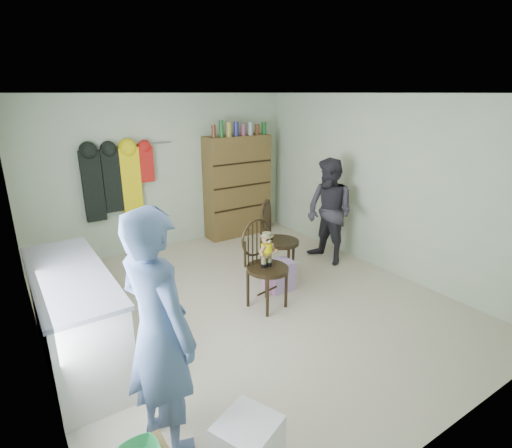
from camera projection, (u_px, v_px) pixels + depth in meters
ground_plane at (248, 304)px, 4.97m from camera, size 5.00×5.00×0.00m
room_walls at (224, 172)px, 4.89m from camera, size 5.00×5.00×5.00m
counter at (75, 317)px, 3.79m from camera, size 0.64×1.86×0.94m
plastic_tub at (248, 445)px, 2.76m from camera, size 0.52×0.51×0.38m
chair_front at (264, 258)px, 4.75m from camera, size 0.56×0.56×1.09m
chair_far at (275, 236)px, 5.54m from camera, size 0.71×0.71×1.13m
striped_bag at (279, 276)px, 5.29m from camera, size 0.37×0.29×0.39m
person_left at (158, 334)px, 2.75m from camera, size 0.62×0.77×1.85m
person_right at (329, 212)px, 5.99m from camera, size 0.64×0.81×1.60m
dresser at (238, 186)px, 7.16m from camera, size 1.20×0.39×2.07m
coat_rack at (117, 180)px, 6.02m from camera, size 1.42×0.12×1.09m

